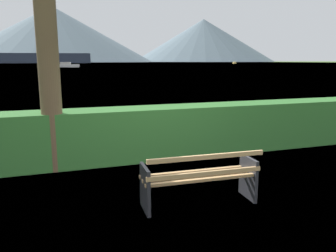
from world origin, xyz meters
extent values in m
plane|color=#567A38|center=(0.00, 0.00, 0.00)|extent=(1400.00, 1400.00, 0.00)
plane|color=slate|center=(0.00, 306.09, 0.00)|extent=(620.00, 620.00, 0.00)
cube|color=tan|center=(-0.01, -0.19, 0.45)|extent=(1.77, 0.13, 0.04)
cube|color=tan|center=(0.00, 0.00, 0.45)|extent=(1.77, 0.13, 0.04)
cube|color=tan|center=(0.01, 0.19, 0.45)|extent=(1.77, 0.13, 0.04)
cube|color=tan|center=(-0.01, -0.27, 0.57)|extent=(1.77, 0.11, 0.06)
cube|color=tan|center=(-0.01, -0.31, 0.84)|extent=(1.77, 0.11, 0.06)
cube|color=#2D2D33|center=(-0.85, 0.01, 0.34)|extent=(0.07, 0.51, 0.68)
cube|color=#2D2D33|center=(0.84, -0.05, 0.34)|extent=(0.07, 0.51, 0.68)
cube|color=#387A33|center=(0.00, 2.67, 0.57)|extent=(13.31, 0.87, 1.15)
cylinder|color=brown|center=(-2.10, 2.43, 2.67)|extent=(0.40, 0.40, 5.33)
cube|color=#2D384C|center=(-25.27, 304.03, 4.11)|extent=(108.80, 25.97, 8.22)
cube|color=gold|center=(115.83, 202.49, 0.42)|extent=(2.66, 4.79, 0.84)
cube|color=beige|center=(115.83, 202.49, 1.23)|extent=(1.49, 1.86, 0.80)
cube|color=silver|center=(1.55, 110.69, 0.48)|extent=(8.93, 3.87, 0.95)
cube|color=beige|center=(1.55, 110.69, 1.33)|extent=(3.36, 2.21, 0.75)
cone|color=slate|center=(0.00, 530.16, 39.82)|extent=(291.14, 291.14, 79.63)
cone|color=slate|center=(258.21, 568.54, 37.64)|extent=(253.44, 253.44, 75.28)
camera|label=1|loc=(-2.00, -4.47, 2.18)|focal=35.76mm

